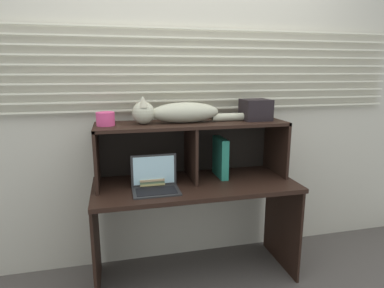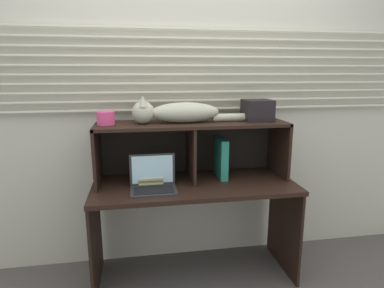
# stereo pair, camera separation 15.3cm
# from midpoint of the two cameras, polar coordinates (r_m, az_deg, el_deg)

# --- Properties ---
(back_panel_with_blinds) EXTENTS (4.40, 0.08, 2.50)m
(back_panel_with_blinds) POSITION_cam_midpoint_polar(r_m,az_deg,el_deg) (2.49, 0.85, 7.54)
(back_panel_with_blinds) COLOR beige
(back_panel_with_blinds) RESTS_ON ground
(desk) EXTENTS (1.39, 0.60, 0.72)m
(desk) POSITION_cam_midpoint_polar(r_m,az_deg,el_deg) (2.33, 2.32, -10.05)
(desk) COLOR black
(desk) RESTS_ON ground
(hutch_shelf_unit) EXTENTS (1.32, 0.38, 0.41)m
(hutch_shelf_unit) POSITION_cam_midpoint_polar(r_m,az_deg,el_deg) (2.33, 1.72, 1.04)
(hutch_shelf_unit) COLOR black
(hutch_shelf_unit) RESTS_ON desk
(cat) EXTENTS (0.83, 0.16, 0.19)m
(cat) POSITION_cam_midpoint_polar(r_m,az_deg,el_deg) (2.24, -0.71, 5.54)
(cat) COLOR #B0AF93
(cat) RESTS_ON hutch_shelf_unit
(laptop) EXTENTS (0.30, 0.21, 0.22)m
(laptop) POSITION_cam_midpoint_polar(r_m,az_deg,el_deg) (2.15, -4.77, -6.62)
(laptop) COLOR #292929
(laptop) RESTS_ON desk
(binder_upright) EXTENTS (0.05, 0.23, 0.29)m
(binder_upright) POSITION_cam_midpoint_polar(r_m,az_deg,el_deg) (2.38, 6.92, -2.43)
(binder_upright) COLOR #247B64
(binder_upright) RESTS_ON desk
(book_stack) EXTENTS (0.17, 0.27, 0.06)m
(book_stack) POSITION_cam_midpoint_polar(r_m,az_deg,el_deg) (2.32, -5.46, -5.77)
(book_stack) COLOR gray
(book_stack) RESTS_ON desk
(small_basket) EXTENTS (0.12, 0.12, 0.09)m
(small_basket) POSITION_cam_midpoint_polar(r_m,az_deg,el_deg) (2.23, -12.93, 4.43)
(small_basket) COLOR #D54178
(small_basket) RESTS_ON hutch_shelf_unit
(storage_box) EXTENTS (0.20, 0.19, 0.15)m
(storage_box) POSITION_cam_midpoint_polar(r_m,az_deg,el_deg) (2.40, 13.15, 5.75)
(storage_box) COLOR black
(storage_box) RESTS_ON hutch_shelf_unit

